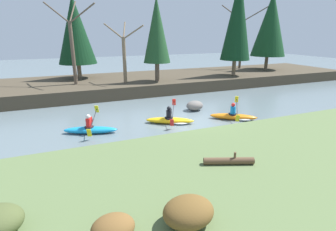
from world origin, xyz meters
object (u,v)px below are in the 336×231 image
Objects in this scene: boulder_midstream at (195,106)px; kayaker_lead at (235,116)px; kayaker_middle at (172,120)px; driftwood_log at (229,161)px; kayaker_trailing at (91,129)px.

kayaker_lead is at bearing -63.18° from boulder_midstream.
kayaker_middle is (-3.74, 0.77, 0.00)m from kayaker_lead.
kayaker_middle reaches higher than driftwood_log.
boulder_midstream is (-1.32, 2.61, 0.12)m from kayaker_lead.
boulder_midstream is at bearing 90.91° from driftwood_log.
kayaker_lead is at bearing 72.86° from driftwood_log.
kayaker_middle is at bearing -142.83° from boulder_midstream.
kayaker_trailing is (-8.15, 0.96, 0.02)m from kayaker_lead.
boulder_midstream is at bearing 150.10° from kayaker_lead.
kayaker_lead is 1.53× the size of driftwood_log.
kayaker_trailing is 7.03m from boulder_midstream.
kayaker_lead reaches higher than boulder_midstream.
kayaker_lead is 3.82m from kayaker_middle.
kayaker_lead is at bearing 15.08° from kayaker_middle.
boulder_midstream is (2.42, 1.84, 0.12)m from kayaker_middle.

